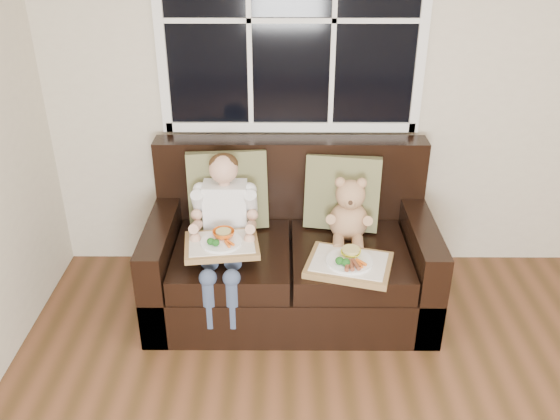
{
  "coord_description": "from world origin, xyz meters",
  "views": [
    {
      "loc": [
        -0.74,
        -1.11,
        2.28
      ],
      "look_at": [
        -0.76,
        1.85,
        0.72
      ],
      "focal_mm": 38.0,
      "sensor_mm": 36.0,
      "label": 1
    }
  ],
  "objects_px": {
    "loveseat": "(290,256)",
    "teddy_bear": "(349,214)",
    "child": "(224,219)",
    "tray_left": "(222,243)",
    "tray_right": "(349,263)"
  },
  "relations": [
    {
      "from": "child",
      "to": "tray_left",
      "type": "relative_size",
      "value": 1.9
    },
    {
      "from": "child",
      "to": "teddy_bear",
      "type": "distance_m",
      "value": 0.74
    },
    {
      "from": "child",
      "to": "teddy_bear",
      "type": "xyz_separation_m",
      "value": [
        0.74,
        0.11,
        -0.02
      ]
    },
    {
      "from": "loveseat",
      "to": "teddy_bear",
      "type": "xyz_separation_m",
      "value": [
        0.35,
        -0.01,
        0.31
      ]
    },
    {
      "from": "loveseat",
      "to": "child",
      "type": "distance_m",
      "value": 0.52
    },
    {
      "from": "tray_right",
      "to": "child",
      "type": "bearing_deg",
      "value": 177.57
    },
    {
      "from": "teddy_bear",
      "to": "child",
      "type": "bearing_deg",
      "value": -166.89
    },
    {
      "from": "child",
      "to": "teddy_bear",
      "type": "height_order",
      "value": "child"
    },
    {
      "from": "tray_left",
      "to": "tray_right",
      "type": "bearing_deg",
      "value": -11.82
    },
    {
      "from": "child",
      "to": "tray_left",
      "type": "distance_m",
      "value": 0.18
    },
    {
      "from": "child",
      "to": "tray_right",
      "type": "height_order",
      "value": "child"
    },
    {
      "from": "loveseat",
      "to": "teddy_bear",
      "type": "distance_m",
      "value": 0.46
    },
    {
      "from": "teddy_bear",
      "to": "tray_left",
      "type": "relative_size",
      "value": 0.94
    },
    {
      "from": "loveseat",
      "to": "child",
      "type": "bearing_deg",
      "value": -163.08
    },
    {
      "from": "loveseat",
      "to": "teddy_bear",
      "type": "height_order",
      "value": "loveseat"
    }
  ]
}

